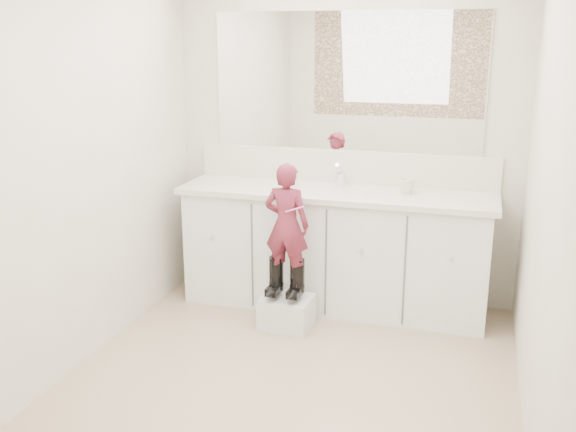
% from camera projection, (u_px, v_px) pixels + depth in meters
% --- Properties ---
extents(floor, '(3.00, 3.00, 0.00)m').
position_uv_depth(floor, '(287.00, 385.00, 3.74)').
color(floor, '#977C63').
rests_on(floor, ground).
extents(wall_back, '(2.60, 0.00, 2.60)m').
position_uv_depth(wall_back, '(345.00, 142.00, 4.80)').
color(wall_back, beige).
rests_on(wall_back, floor).
extents(wall_front, '(2.60, 0.00, 2.60)m').
position_uv_depth(wall_front, '(150.00, 285.00, 2.03)').
color(wall_front, beige).
rests_on(wall_front, floor).
extents(wall_left, '(0.00, 3.00, 3.00)m').
position_uv_depth(wall_left, '(76.00, 170.00, 3.78)').
color(wall_left, beige).
rests_on(wall_left, floor).
extents(wall_right, '(0.00, 3.00, 3.00)m').
position_uv_depth(wall_right, '(547.00, 202.00, 3.06)').
color(wall_right, beige).
rests_on(wall_right, floor).
extents(vanity_cabinet, '(2.20, 0.55, 0.85)m').
position_uv_depth(vanity_cabinet, '(335.00, 251.00, 4.76)').
color(vanity_cabinet, silver).
rests_on(vanity_cabinet, floor).
extents(countertop, '(2.28, 0.58, 0.04)m').
position_uv_depth(countertop, '(335.00, 193.00, 4.62)').
color(countertop, beige).
rests_on(countertop, vanity_cabinet).
extents(backsplash, '(2.28, 0.03, 0.25)m').
position_uv_depth(backsplash, '(344.00, 166.00, 4.84)').
color(backsplash, beige).
rests_on(backsplash, countertop).
extents(mirror, '(2.00, 0.02, 1.00)m').
position_uv_depth(mirror, '(346.00, 82.00, 4.67)').
color(mirror, white).
rests_on(mirror, wall_back).
extents(dot_panel, '(2.00, 0.01, 1.20)m').
position_uv_depth(dot_panel, '(143.00, 144.00, 1.92)').
color(dot_panel, '#472819').
rests_on(dot_panel, wall_front).
extents(faucet, '(0.08, 0.08, 0.10)m').
position_uv_depth(faucet, '(340.00, 179.00, 4.76)').
color(faucet, silver).
rests_on(faucet, countertop).
extents(cup, '(0.15, 0.15, 0.11)m').
position_uv_depth(cup, '(407.00, 186.00, 4.52)').
color(cup, beige).
rests_on(cup, countertop).
extents(soap_bottle, '(0.10, 0.10, 0.18)m').
position_uv_depth(soap_bottle, '(291.00, 176.00, 4.65)').
color(soap_bottle, white).
rests_on(soap_bottle, countertop).
extents(step_stool, '(0.36, 0.31, 0.22)m').
position_uv_depth(step_stool, '(287.00, 312.00, 4.47)').
color(step_stool, silver).
rests_on(step_stool, floor).
extents(boot_left, '(0.12, 0.20, 0.29)m').
position_uv_depth(boot_left, '(276.00, 277.00, 4.42)').
color(boot_left, black).
rests_on(boot_left, step_stool).
extents(boot_right, '(0.12, 0.20, 0.29)m').
position_uv_depth(boot_right, '(297.00, 279.00, 4.38)').
color(boot_right, black).
rests_on(boot_right, step_stool).
extents(toddler, '(0.32, 0.22, 0.85)m').
position_uv_depth(toddler, '(287.00, 225.00, 4.30)').
color(toddler, '#AA344C').
rests_on(toddler, step_stool).
extents(toothbrush, '(0.14, 0.02, 0.06)m').
position_uv_depth(toothbrush, '(295.00, 209.00, 4.20)').
color(toothbrush, '#FE63C1').
rests_on(toothbrush, toddler).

